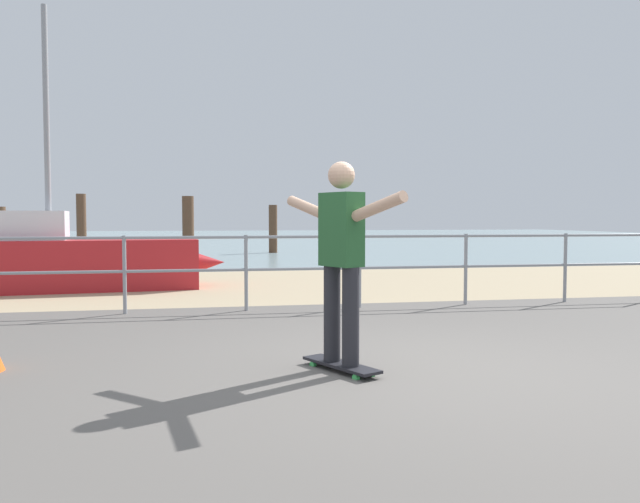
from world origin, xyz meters
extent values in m
cube|color=#605B56|center=(0.00, -1.00, 0.00)|extent=(24.00, 10.00, 0.04)
cube|color=tan|center=(0.00, 7.00, 0.00)|extent=(24.00, 6.00, 0.04)
cube|color=#849EA3|center=(0.00, 35.00, 0.00)|extent=(72.00, 50.00, 0.04)
cylinder|color=gray|center=(-2.51, 3.60, 0.53)|extent=(0.05, 0.05, 1.05)
cylinder|color=gray|center=(-0.92, 3.60, 0.53)|extent=(0.05, 0.05, 1.05)
cylinder|color=gray|center=(0.67, 3.60, 0.53)|extent=(0.05, 0.05, 1.05)
cylinder|color=gray|center=(2.26, 3.60, 0.53)|extent=(0.05, 0.05, 1.05)
cylinder|color=gray|center=(3.85, 3.60, 0.53)|extent=(0.05, 0.05, 1.05)
cylinder|color=gray|center=(-1.71, 3.60, 1.02)|extent=(14.29, 0.04, 0.04)
cylinder|color=gray|center=(-1.71, 3.60, 0.58)|extent=(14.29, 0.04, 0.04)
cube|color=#B21E23|center=(-3.81, 6.73, 0.45)|extent=(4.52, 1.84, 0.90)
cone|color=#B21E23|center=(-1.62, 6.95, 0.45)|extent=(1.17, 0.87, 0.77)
cylinder|color=gray|center=(-4.11, 6.70, 2.91)|extent=(0.10, 0.10, 4.02)
cube|color=silver|center=(-4.40, 6.67, 1.15)|extent=(1.29, 1.02, 0.50)
cube|color=black|center=(-0.40, 0.02, 0.07)|extent=(0.54, 0.80, 0.02)
cylinder|color=#3FBF59|center=(-0.21, -0.20, 0.03)|extent=(0.05, 0.07, 0.06)
cylinder|color=#3FBF59|center=(-0.35, -0.27, 0.03)|extent=(0.05, 0.07, 0.06)
cylinder|color=#3FBF59|center=(-0.46, 0.30, 0.03)|extent=(0.05, 0.07, 0.06)
cylinder|color=#3FBF59|center=(-0.60, 0.23, 0.03)|extent=(0.05, 0.07, 0.06)
cylinder|color=#26262B|center=(-0.35, -0.09, 0.48)|extent=(0.14, 0.14, 0.80)
cylinder|color=#26262B|center=(-0.46, 0.12, 0.48)|extent=(0.14, 0.14, 0.80)
cube|color=#26592D|center=(-0.40, 0.02, 1.18)|extent=(0.34, 0.41, 0.60)
sphere|color=tan|center=(-0.40, 0.02, 1.62)|extent=(0.22, 0.22, 0.22)
cylinder|color=tan|center=(-0.21, -0.38, 1.36)|extent=(0.33, 0.54, 0.23)
cylinder|color=tan|center=(-0.60, 0.41, 1.36)|extent=(0.33, 0.54, 0.23)
cylinder|color=#513826|center=(-7.82, 16.88, 0.82)|extent=(0.39, 0.39, 1.64)
cylinder|color=#513826|center=(-4.84, 14.10, 0.99)|extent=(0.27, 0.27, 1.97)
cylinder|color=#513826|center=(-1.87, 15.02, 0.98)|extent=(0.36, 0.36, 1.96)
cylinder|color=#513826|center=(1.11, 17.97, 0.88)|extent=(0.31, 0.31, 1.76)
camera|label=1|loc=(-1.54, -5.02, 1.28)|focal=35.65mm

